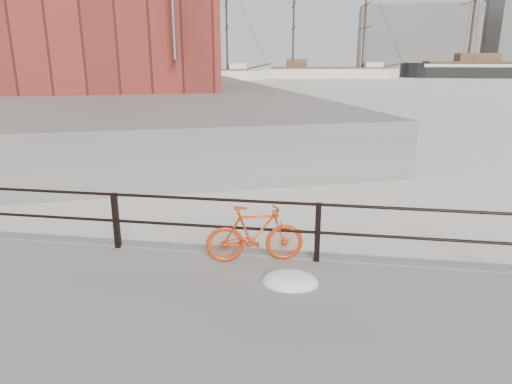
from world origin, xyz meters
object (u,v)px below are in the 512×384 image
at_px(schooner_mid, 327,78).
at_px(schooner_left, 193,80).
at_px(bicycle, 255,234).
at_px(workboat_near, 60,100).
at_px(workboat_far, 68,92).

height_order(schooner_mid, schooner_left, schooner_mid).
bearing_deg(bicycle, workboat_near, 111.30).
distance_m(schooner_left, workboat_far, 30.83).
xyz_separation_m(schooner_mid, schooner_left, (-22.66, -12.82, 0.00)).
distance_m(bicycle, workboat_near, 38.78).
height_order(schooner_left, workboat_near, schooner_left).
relative_size(schooner_mid, workboat_near, 2.47).
xyz_separation_m(schooner_left, workboat_far, (-5.16, -30.40, 0.00)).
bearing_deg(schooner_mid, workboat_far, -130.89).
distance_m(workboat_near, workboat_far, 10.68).
bearing_deg(bicycle, workboat_far, 109.30).
relative_size(schooner_mid, schooner_left, 1.11).
bearing_deg(workboat_far, bicycle, -96.32).
bearing_deg(schooner_mid, schooner_left, -158.61).
xyz_separation_m(bicycle, workboat_far, (-27.76, 40.79, -0.83)).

